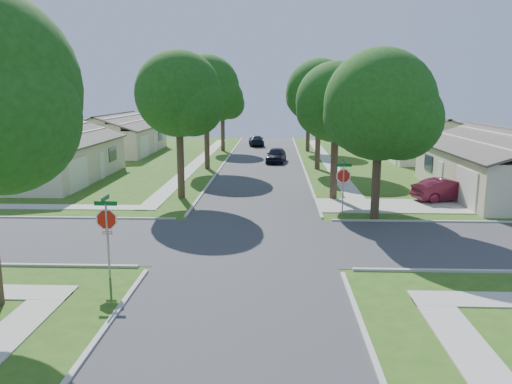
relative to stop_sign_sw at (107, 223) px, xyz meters
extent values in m
plane|color=#2B5316|center=(4.70, 4.70, -2.03)|extent=(100.00, 100.00, 0.00)
cube|color=#333335|center=(4.70, 4.70, -2.03)|extent=(7.00, 100.00, 0.02)
cube|color=#9E9B91|center=(10.80, 30.70, -2.01)|extent=(1.20, 40.00, 0.04)
cube|color=#9E9B91|center=(-1.40, 30.70, -2.01)|extent=(1.20, 40.00, 0.04)
cube|color=#9E9B91|center=(12.60, 11.80, -2.01)|extent=(8.80, 3.60, 0.05)
cube|color=gray|center=(0.00, 0.00, -0.68)|extent=(0.06, 0.06, 2.70)
cylinder|color=white|center=(0.00, 0.00, 0.12)|extent=(1.05, 0.02, 1.05)
cylinder|color=red|center=(0.00, 0.00, 0.12)|extent=(0.90, 0.03, 0.90)
cube|color=red|center=(0.00, 0.00, -0.35)|extent=(0.34, 0.03, 0.12)
cube|color=white|center=(0.00, 0.00, -0.35)|extent=(0.30, 0.03, 0.08)
cube|color=#0C5426|center=(0.00, 0.00, 0.69)|extent=(0.80, 0.02, 0.16)
cube|color=#0C5426|center=(0.00, 0.00, 0.87)|extent=(0.02, 0.80, 0.16)
cube|color=gray|center=(9.40, 9.40, -0.68)|extent=(0.06, 0.06, 2.70)
cylinder|color=white|center=(9.40, 9.40, 0.12)|extent=(1.05, 0.02, 1.05)
cylinder|color=red|center=(9.40, 9.40, 0.12)|extent=(0.90, 0.03, 0.90)
cube|color=red|center=(9.40, 9.40, -0.35)|extent=(0.34, 0.03, 0.12)
cube|color=white|center=(9.40, 9.40, -0.35)|extent=(0.30, 0.03, 0.08)
cube|color=#0C5426|center=(9.40, 9.40, 0.69)|extent=(0.80, 0.02, 0.16)
cube|color=#0C5426|center=(9.40, 9.40, 0.87)|extent=(0.02, 0.80, 0.16)
cylinder|color=#38281C|center=(9.40, 13.70, -0.05)|extent=(0.44, 0.44, 3.95)
sphere|color=#1C4210|center=(9.40, 13.70, 3.85)|extent=(4.80, 4.80, 4.80)
sphere|color=#1C4210|center=(10.24, 13.22, 3.25)|extent=(3.46, 3.46, 3.46)
sphere|color=#1C4210|center=(8.68, 14.30, 3.37)|extent=(3.26, 3.26, 3.26)
cylinder|color=#38281C|center=(9.40, 25.70, 0.12)|extent=(0.44, 0.44, 4.30)
sphere|color=#1C4210|center=(9.40, 25.70, 4.48)|extent=(5.40, 5.40, 5.40)
sphere|color=#1C4210|center=(10.35, 25.16, 3.81)|extent=(3.89, 3.89, 3.89)
sphere|color=#1C4210|center=(8.59, 26.38, 3.94)|extent=(3.67, 3.67, 3.67)
cylinder|color=#38281C|center=(9.40, 38.70, 0.07)|extent=(0.44, 0.44, 4.20)
sphere|color=#1C4210|center=(9.40, 38.70, 4.19)|extent=(5.00, 5.00, 5.00)
sphere|color=#1C4210|center=(10.28, 38.20, 3.57)|extent=(3.60, 3.60, 3.60)
sphere|color=#1C4210|center=(8.65, 39.33, 3.69)|extent=(3.40, 3.40, 3.40)
cylinder|color=#38281C|center=(0.00, 13.70, 0.09)|extent=(0.44, 0.44, 4.25)
sphere|color=#1C4210|center=(0.00, 13.70, 4.34)|extent=(5.20, 5.20, 5.20)
sphere|color=#1C4210|center=(0.91, 13.18, 3.69)|extent=(3.74, 3.74, 3.74)
sphere|color=#1C4210|center=(-0.78, 14.35, 3.82)|extent=(3.54, 3.54, 3.54)
cylinder|color=#38281C|center=(0.00, 25.70, 0.19)|extent=(0.44, 0.44, 4.44)
sphere|color=#1C4210|center=(0.00, 25.70, 4.73)|extent=(5.60, 5.60, 5.60)
sphere|color=#1C4210|center=(0.98, 25.14, 4.03)|extent=(4.03, 4.03, 4.03)
sphere|color=#1C4210|center=(-0.84, 26.40, 4.17)|extent=(3.81, 3.81, 3.81)
cylinder|color=#38281C|center=(0.00, 38.70, -0.08)|extent=(0.44, 0.44, 3.90)
sphere|color=#1C4210|center=(0.00, 38.70, 3.70)|extent=(4.60, 4.60, 4.60)
sphere|color=#1C4210|center=(0.80, 38.24, 3.13)|extent=(3.31, 3.31, 3.31)
sphere|color=#1C4210|center=(-0.69, 39.28, 3.24)|extent=(3.13, 3.13, 3.13)
sphere|color=#1C4210|center=(-1.75, -2.90, 3.77)|extent=(4.32, 4.32, 4.32)
cylinder|color=#38281C|center=(11.00, 8.90, -0.26)|extent=(0.44, 0.44, 3.54)
sphere|color=#1C4210|center=(11.00, 8.90, 3.83)|extent=(5.60, 5.60, 5.60)
sphere|color=#1C4210|center=(11.98, 8.34, 3.13)|extent=(4.03, 4.03, 4.03)
sphere|color=#1C4210|center=(10.16, 9.60, 3.27)|extent=(3.81, 3.81, 3.81)
cube|color=#BEB196|center=(20.70, 15.70, -0.63)|extent=(8.00, 13.00, 2.80)
cube|color=#4B4540|center=(18.70, 15.70, 1.42)|extent=(4.42, 13.60, 1.56)
cube|color=silver|center=(16.67, 11.80, -0.93)|extent=(0.06, 3.20, 2.20)
cube|color=silver|center=(16.67, 16.35, -1.03)|extent=(0.06, 0.90, 2.00)
cube|color=#1E2633|center=(16.67, 18.95, -0.48)|extent=(0.06, 1.80, 1.10)
cube|color=#BEB196|center=(20.70, 33.70, -0.63)|extent=(8.00, 13.00, 2.80)
cube|color=#4B4540|center=(22.70, 33.70, 1.42)|extent=(4.42, 13.60, 1.56)
cube|color=#4B4540|center=(18.70, 33.70, 1.42)|extent=(4.42, 13.60, 1.56)
cube|color=silver|center=(16.67, 29.80, -0.93)|extent=(0.06, 3.20, 2.20)
cube|color=silver|center=(16.67, 34.35, -1.03)|extent=(0.06, 0.90, 2.00)
cube|color=#1E2633|center=(16.67, 36.95, -0.48)|extent=(0.06, 1.80, 1.10)
cube|color=#BEB196|center=(-11.30, 19.70, -0.63)|extent=(8.00, 13.00, 2.80)
cube|color=#4B4540|center=(-9.30, 19.70, 1.42)|extent=(4.42, 13.60, 1.56)
cube|color=#4B4540|center=(-13.30, 19.70, 1.42)|extent=(4.42, 13.60, 1.56)
cube|color=silver|center=(-7.27, 15.80, -0.93)|extent=(0.06, 3.20, 2.20)
cube|color=silver|center=(-7.27, 20.35, -1.03)|extent=(0.06, 0.90, 2.00)
cube|color=#1E2633|center=(-7.27, 22.95, -0.48)|extent=(0.06, 1.80, 1.10)
cube|color=#BEB196|center=(-11.30, 36.70, -0.63)|extent=(8.00, 13.00, 2.80)
cube|color=#4B4540|center=(-9.30, 36.70, 1.42)|extent=(4.42, 13.60, 1.56)
cube|color=#4B4540|center=(-13.30, 36.70, 1.42)|extent=(4.42, 13.60, 1.56)
cube|color=silver|center=(-7.27, 32.80, -0.93)|extent=(0.06, 3.20, 2.20)
cube|color=silver|center=(-7.27, 37.35, -1.03)|extent=(0.06, 0.90, 2.00)
cube|color=#1E2633|center=(-7.27, 39.95, -0.48)|extent=(0.06, 1.80, 1.10)
imported|color=#511020|center=(16.20, 13.40, -1.35)|extent=(4.35, 2.40, 1.36)
imported|color=black|center=(5.90, 29.66, -1.34)|extent=(2.11, 4.22, 1.38)
imported|color=black|center=(3.50, 44.15, -1.41)|extent=(2.12, 4.43, 1.25)
camera|label=1|loc=(5.81, -16.48, 4.46)|focal=35.00mm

